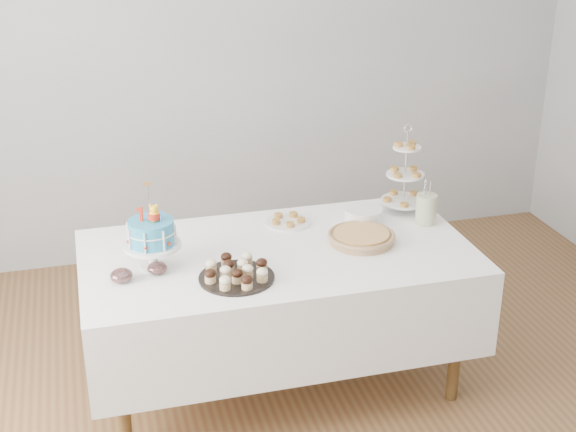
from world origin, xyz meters
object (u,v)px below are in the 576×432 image
object	(u,v)px
cupcake_tray	(236,271)
tiered_stand	(405,175)
pastry_plate	(288,221)
jam_bowl_a	(157,268)
birthday_cake	(153,246)
jam_bowl_b	(121,276)
table	(278,291)
plate_stack	(363,216)
utensil_pitcher	(426,208)
pie	(361,237)

from	to	relation	value
cupcake_tray	tiered_stand	world-z (taller)	tiered_stand
cupcake_tray	pastry_plate	bearing A→B (deg)	54.32
pastry_plate	jam_bowl_a	bearing A→B (deg)	-151.82
cupcake_tray	pastry_plate	xyz separation A→B (m)	(0.39, 0.54, -0.02)
birthday_cake	jam_bowl_b	bearing A→B (deg)	-126.73
jam_bowl_b	tiered_stand	bearing A→B (deg)	15.93
cupcake_tray	jam_bowl_b	xyz separation A→B (m)	(-0.51, 0.11, -0.01)
birthday_cake	tiered_stand	xyz separation A→B (m)	(1.41, 0.35, 0.09)
table	jam_bowl_a	xyz separation A→B (m)	(-0.60, -0.09, 0.25)
plate_stack	utensil_pitcher	distance (m)	0.33
table	pie	world-z (taller)	pie
table	birthday_cake	world-z (taller)	birthday_cake
plate_stack	jam_bowl_a	size ratio (longest dim) A/B	2.15
jam_bowl_a	utensil_pitcher	bearing A→B (deg)	8.22
table	jam_bowl_b	size ratio (longest dim) A/B	18.37
birthday_cake	utensil_pitcher	world-z (taller)	birthday_cake
jam_bowl_a	jam_bowl_b	size ratio (longest dim) A/B	0.90
cupcake_tray	plate_stack	xyz separation A→B (m)	(0.78, 0.45, 0.00)
cupcake_tray	pie	world-z (taller)	cupcake_tray
pie	plate_stack	size ratio (longest dim) A/B	1.69
table	utensil_pitcher	world-z (taller)	utensil_pitcher
tiered_stand	jam_bowl_b	bearing A→B (deg)	-164.07
cupcake_tray	pie	xyz separation A→B (m)	(0.69, 0.22, -0.01)
birthday_cake	jam_bowl_a	distance (m)	0.10
birthday_cake	table	bearing A→B (deg)	24.20
cupcake_tray	jam_bowl_a	bearing A→B (deg)	156.34
birthday_cake	jam_bowl_a	size ratio (longest dim) A/B	4.44
pie	plate_stack	world-z (taller)	plate_stack
table	jam_bowl_b	distance (m)	0.82
jam_bowl_b	utensil_pitcher	xyz separation A→B (m)	(1.61, 0.25, 0.06)
tiered_stand	jam_bowl_a	distance (m)	1.47
table	cupcake_tray	world-z (taller)	cupcake_tray
utensil_pitcher	pie	bearing A→B (deg)	-154.26
birthday_cake	cupcake_tray	size ratio (longest dim) A/B	1.19
pastry_plate	pie	bearing A→B (deg)	-47.83
table	tiered_stand	size ratio (longest dim) A/B	3.91
jam_bowl_a	jam_bowl_b	distance (m)	0.17
pastry_plate	table	bearing A→B (deg)	-113.70
birthday_cake	cupcake_tray	world-z (taller)	birthday_cake
tiered_stand	plate_stack	distance (m)	0.34
utensil_pitcher	jam_bowl_a	bearing A→B (deg)	-164.73
birthday_cake	pastry_plate	distance (m)	0.82
pie	utensil_pitcher	bearing A→B (deg)	18.70
birthday_cake	utensil_pitcher	distance (m)	1.46
pastry_plate	jam_bowl_b	world-z (taller)	jam_bowl_b
tiered_stand	jam_bowl_a	world-z (taller)	tiered_stand
jam_bowl_b	table	bearing A→B (deg)	9.34
table	jam_bowl_b	xyz separation A→B (m)	(-0.77, -0.13, 0.26)
plate_stack	cupcake_tray	bearing A→B (deg)	-149.85
table	jam_bowl_a	world-z (taller)	jam_bowl_a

